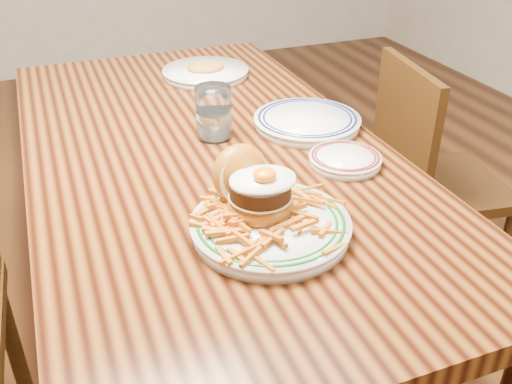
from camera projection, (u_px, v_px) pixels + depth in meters
name	position (u px, v px, depth m)	size (l,w,h in m)	color
floor	(216.00, 361.00, 1.79)	(6.00, 6.00, 0.00)	black
table	(207.00, 177.00, 1.45)	(0.85, 1.60, 0.75)	black
chair_right	(428.00, 176.00, 1.90)	(0.44, 0.44, 0.83)	#38210B
main_plate	(266.00, 212.00, 1.07)	(0.30, 0.32, 0.15)	white
side_plate	(345.00, 159.00, 1.32)	(0.17, 0.17, 0.03)	white
rear_plate	(307.00, 121.00, 1.50)	(0.28, 0.28, 0.03)	white
water_glass	(214.00, 116.00, 1.42)	(0.09, 0.09, 0.13)	white
far_plate	(206.00, 72.00, 1.84)	(0.28, 0.28, 0.05)	white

